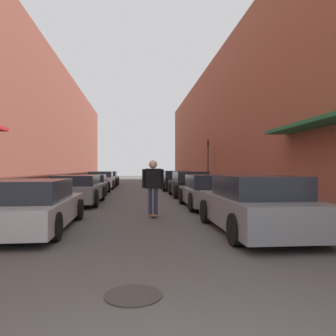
% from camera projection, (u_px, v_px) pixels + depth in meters
% --- Properties ---
extents(ground, '(100.49, 100.49, 0.00)m').
position_uv_depth(ground, '(139.00, 194.00, 19.85)').
color(ground, '#4C4947').
extents(curb_strip_left, '(1.80, 45.68, 0.12)m').
position_uv_depth(curb_strip_left, '(74.00, 189.00, 23.92)').
color(curb_strip_left, gray).
rests_on(curb_strip_left, ground).
extents(curb_strip_right, '(1.80, 45.68, 0.12)m').
position_uv_depth(curb_strip_right, '(200.00, 188.00, 24.86)').
color(curb_strip_right, gray).
rests_on(curb_strip_right, ground).
extents(building_row_left, '(4.90, 45.68, 9.29)m').
position_uv_depth(building_row_left, '(33.00, 126.00, 23.64)').
color(building_row_left, brown).
rests_on(building_row_left, ground).
extents(building_row_right, '(4.90, 45.68, 9.77)m').
position_uv_depth(building_row_right, '(237.00, 125.00, 25.16)').
color(building_row_right, brown).
rests_on(building_row_right, ground).
extents(parked_car_left_0, '(1.98, 4.73, 1.26)m').
position_uv_depth(parked_car_left_0, '(32.00, 206.00, 8.18)').
color(parked_car_left_0, '#B7B7BC').
rests_on(parked_car_left_0, ground).
extents(parked_car_left_1, '(2.02, 4.60, 1.25)m').
position_uv_depth(parked_car_left_1, '(78.00, 190.00, 14.12)').
color(parked_car_left_1, gray).
rests_on(parked_car_left_1, ground).
extents(parked_car_left_2, '(1.87, 4.73, 1.17)m').
position_uv_depth(parked_car_left_2, '(93.00, 185.00, 19.48)').
color(parked_car_left_2, '#515459').
rests_on(parked_car_left_2, ground).
extents(parked_car_left_3, '(2.02, 3.95, 1.31)m').
position_uv_depth(parked_car_left_3, '(101.00, 180.00, 24.91)').
color(parked_car_left_3, silver).
rests_on(parked_car_left_3, ground).
extents(parked_car_left_4, '(1.86, 3.95, 1.30)m').
position_uv_depth(parked_car_left_4, '(108.00, 179.00, 29.62)').
color(parked_car_left_4, navy).
rests_on(parked_car_left_4, ground).
extents(parked_car_right_0, '(2.01, 4.51, 1.37)m').
position_uv_depth(parked_car_right_0, '(255.00, 205.00, 7.88)').
color(parked_car_right_0, gray).
rests_on(parked_car_right_0, ground).
extents(parked_car_right_1, '(1.91, 4.17, 1.29)m').
position_uv_depth(parked_car_right_1, '(208.00, 192.00, 12.87)').
color(parked_car_right_1, gray).
rests_on(parked_car_right_1, ground).
extents(parked_car_right_2, '(2.02, 4.09, 1.38)m').
position_uv_depth(parked_car_right_2, '(190.00, 184.00, 17.93)').
color(parked_car_right_2, black).
rests_on(parked_car_right_2, ground).
extents(parked_car_right_3, '(2.06, 4.81, 1.39)m').
position_uv_depth(parked_car_right_3, '(175.00, 181.00, 23.57)').
color(parked_car_right_3, black).
rests_on(parked_car_right_3, ground).
extents(skateboarder, '(0.69, 0.78, 1.80)m').
position_uv_depth(skateboarder, '(153.00, 182.00, 10.43)').
color(skateboarder, brown).
rests_on(skateboarder, ground).
extents(manhole_cover, '(0.70, 0.70, 0.02)m').
position_uv_depth(manhole_cover, '(133.00, 295.00, 3.93)').
color(manhole_cover, '#332D28').
rests_on(manhole_cover, ground).
extents(traffic_light, '(0.16, 0.22, 3.55)m').
position_uv_depth(traffic_light, '(208.00, 158.00, 24.15)').
color(traffic_light, '#2D2D2D').
rests_on(traffic_light, curb_strip_right).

